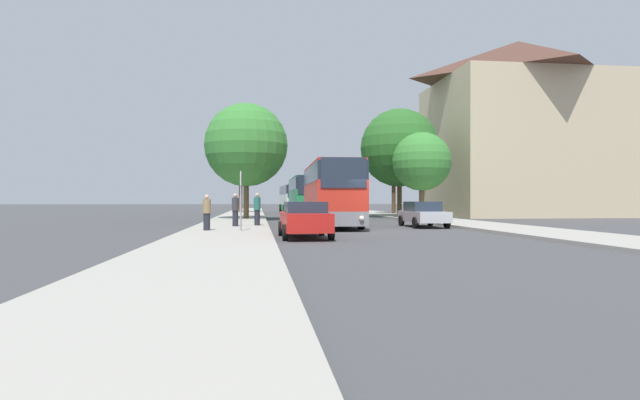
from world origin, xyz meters
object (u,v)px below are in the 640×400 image
Objects in this scene: tree_right_far at (394,155)px; bus_rear at (293,198)px; bus_middle at (306,196)px; parked_car_right_near at (423,214)px; tree_right_near at (399,148)px; bus_stop_sign at (241,194)px; tree_left_far at (246,145)px; pedestrian_waiting_far at (257,209)px; tree_right_mid at (422,162)px; bus_front at (330,194)px; pedestrian_walking_back at (207,212)px; parked_car_left_curb at (305,219)px; pedestrian_waiting_near at (235,210)px; tree_left_near at (241,163)px.

bus_rear is at bearing 137.39° from tree_right_far.
bus_middle is at bearing -145.01° from tree_right_far.
tree_right_near is (2.68, 13.90, 5.18)m from parked_car_right_near.
tree_right_near is (7.76, -17.50, 4.19)m from bus_rear.
parked_car_right_near is 11.00m from bus_stop_sign.
pedestrian_waiting_far is at bearing -85.38° from tree_left_far.
tree_right_near reaches higher than tree_right_mid.
tree_right_mid is (8.40, -5.68, 2.65)m from bus_middle.
bus_middle is at bearing -72.10° from parked_car_right_near.
bus_front is at bearing -122.04° from tree_right_near.
tree_right_mid reaches higher than bus_rear.
bus_front is 1.40× the size of tree_right_far.
tree_right_near reaches higher than pedestrian_walking_back.
tree_left_far reaches higher than tree_right_mid.
tree_left_far is at bearing -131.76° from bus_middle.
bus_rear is (-0.05, 29.82, -0.16)m from bus_front.
tree_right_far reaches higher than pedestrian_waiting_far.
pedestrian_walking_back is at bearing 142.40° from parked_car_left_curb.
tree_right_near is (13.07, 14.55, 4.91)m from pedestrian_waiting_near.
tree_right_mid is 0.82× the size of tree_right_far.
tree_right_far is at bearing -101.36° from parked_car_right_near.
tree_left_near reaches higher than bus_middle.
parked_car_right_near is 15.07m from tree_right_near.
bus_rear reaches higher than pedestrian_walking_back.
tree_right_far is (1.23, 12.42, 1.62)m from tree_right_mid.
parked_car_right_near is 2.41× the size of pedestrian_waiting_far.
bus_rear is 13.82m from tree_right_far.
tree_left_far is at bearing -45.34° from parked_car_right_near.
tree_left_far reaches higher than bus_middle.
tree_right_mid is at bearing 47.33° from bus_front.
pedestrian_walking_back is (-2.27, -4.13, -0.07)m from pedestrian_waiting_far.
pedestrian_walking_back is at bearing -95.78° from tree_left_far.
bus_middle is 0.95× the size of bus_rear.
tree_left_far is at bearing -86.89° from tree_left_near.
parked_car_left_curb is (-2.27, -38.54, -0.97)m from bus_rear.
pedestrian_waiting_far is 0.22× the size of tree_right_far.
tree_right_far is at bearing 61.68° from bus_stop_sign.
bus_front is 1.01× the size of bus_rear.
pedestrian_waiting_near is (-5.36, -2.23, -0.88)m from bus_front.
bus_middle is 3.99× the size of bus_stop_sign.
bus_front is 1.32× the size of tree_left_far.
bus_front reaches higher than bus_stop_sign.
pedestrian_waiting_far is (-4.23, -1.48, -0.86)m from bus_front.
tree_right_near is (10.03, 21.04, 5.15)m from parked_car_left_curb.
bus_front is 29.82m from bus_rear.
tree_left_near is at bearing 126.20° from tree_right_mid.
parked_car_right_near is 0.50× the size of tree_left_far.
bus_stop_sign reaches higher than parked_car_right_near.
tree_right_far is at bearing 144.45° from pedestrian_walking_back.
bus_rear is 36.22m from bus_stop_sign.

